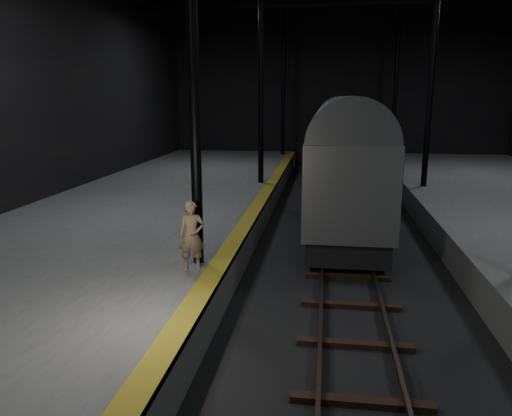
# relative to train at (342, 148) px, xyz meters

# --- Properties ---
(ground) EXTENTS (44.00, 44.00, 0.00)m
(ground) POSITION_rel_train_xyz_m (0.00, -7.23, -2.76)
(ground) COLOR black
(ground) RESTS_ON ground
(platform_left) EXTENTS (9.00, 43.80, 1.00)m
(platform_left) POSITION_rel_train_xyz_m (-7.50, -7.23, -2.26)
(platform_left) COLOR #4F4F4D
(platform_left) RESTS_ON ground
(tactile_strip) EXTENTS (0.50, 43.80, 0.01)m
(tactile_strip) POSITION_rel_train_xyz_m (-3.25, -7.23, -1.76)
(tactile_strip) COLOR olive
(tactile_strip) RESTS_ON platform_left
(track) EXTENTS (2.40, 43.00, 0.24)m
(track) POSITION_rel_train_xyz_m (0.00, -7.23, -2.70)
(track) COLOR #3F3328
(track) RESTS_ON ground
(train) EXTENTS (2.78, 18.54, 4.96)m
(train) POSITION_rel_train_xyz_m (0.00, 0.00, 0.00)
(train) COLOR #A4A6AC
(train) RESTS_ON ground
(woman) EXTENTS (0.70, 0.56, 1.67)m
(woman) POSITION_rel_train_xyz_m (-3.80, -11.80, -0.93)
(woman) COLOR #8B7755
(woman) RESTS_ON platform_left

